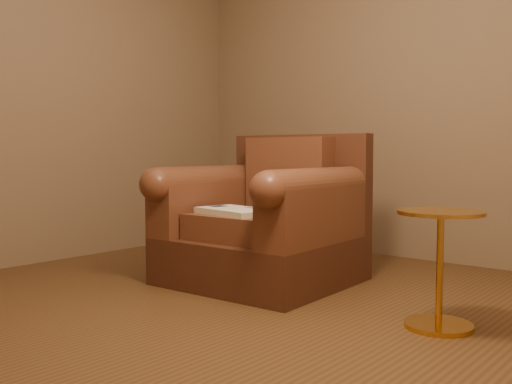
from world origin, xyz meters
The scene contains 5 objects.
floor centered at (0.00, 0.00, 0.00)m, with size 4.00×4.00×0.00m, color brown.
armchair centered at (-0.25, 0.61, 0.38)m, with size 1.14×1.09×0.99m.
teddy_bear centered at (-0.22, 0.70, 0.57)m, with size 0.19×0.22×0.27m.
guidebook centered at (-0.27, 0.32, 0.49)m, with size 0.53×0.37×0.04m.
side_table centered at (1.05, 0.35, 0.31)m, with size 0.41×0.41×0.58m.
Camera 1 is at (2.12, -2.33, 0.86)m, focal length 40.00 mm.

